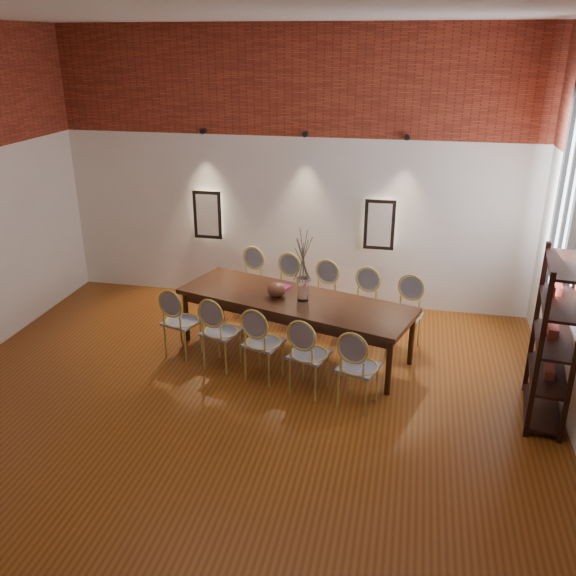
% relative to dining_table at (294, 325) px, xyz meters
% --- Properties ---
extents(floor, '(7.00, 7.00, 0.02)m').
position_rel_dining_table_xyz_m(floor, '(-0.38, -1.79, -0.39)').
color(floor, brown).
rests_on(floor, ground).
extents(ceiling, '(7.00, 7.00, 0.02)m').
position_rel_dining_table_xyz_m(ceiling, '(-0.38, -1.79, 3.63)').
color(ceiling, silver).
rests_on(ceiling, ground).
extents(wall_back, '(7.00, 0.10, 4.00)m').
position_rel_dining_table_xyz_m(wall_back, '(-0.38, 1.76, 1.62)').
color(wall_back, silver).
rests_on(wall_back, ground).
extents(brick_band_back, '(7.00, 0.02, 1.50)m').
position_rel_dining_table_xyz_m(brick_band_back, '(-0.38, 1.69, 2.88)').
color(brick_band_back, maroon).
rests_on(brick_band_back, ground).
extents(niche_left, '(0.36, 0.06, 0.66)m').
position_rel_dining_table_xyz_m(niche_left, '(-1.68, 1.66, 0.93)').
color(niche_left, '#FFEAC6').
rests_on(niche_left, wall_back).
extents(niche_right, '(0.36, 0.06, 0.66)m').
position_rel_dining_table_xyz_m(niche_right, '(0.92, 1.66, 0.93)').
color(niche_right, '#FFEAC6').
rests_on(niche_right, wall_back).
extents(spot_fixture_left, '(0.08, 0.10, 0.08)m').
position_rel_dining_table_xyz_m(spot_fixture_left, '(-1.68, 1.63, 2.17)').
color(spot_fixture_left, black).
rests_on(spot_fixture_left, wall_back).
extents(spot_fixture_mid, '(0.08, 0.10, 0.08)m').
position_rel_dining_table_xyz_m(spot_fixture_mid, '(-0.18, 1.63, 2.17)').
color(spot_fixture_mid, black).
rests_on(spot_fixture_mid, wall_back).
extents(spot_fixture_right, '(0.08, 0.10, 0.08)m').
position_rel_dining_table_xyz_m(spot_fixture_right, '(1.22, 1.63, 2.17)').
color(spot_fixture_right, black).
rests_on(spot_fixture_right, wall_back).
extents(window_glass, '(0.02, 0.78, 2.38)m').
position_rel_dining_table_xyz_m(window_glass, '(3.08, 0.21, 1.77)').
color(window_glass, silver).
rests_on(window_glass, wall_right).
extents(window_frame, '(0.08, 0.90, 2.50)m').
position_rel_dining_table_xyz_m(window_frame, '(3.06, 0.21, 1.77)').
color(window_frame, black).
rests_on(window_frame, wall_right).
extents(window_mullion, '(0.06, 0.06, 2.40)m').
position_rel_dining_table_xyz_m(window_mullion, '(3.06, 0.21, 1.77)').
color(window_mullion, black).
rests_on(window_mullion, wall_right).
extents(dining_table, '(3.16, 1.80, 0.75)m').
position_rel_dining_table_xyz_m(dining_table, '(0.00, 0.00, 0.00)').
color(dining_table, '#381B0E').
rests_on(dining_table, floor).
extents(chair_near_a, '(0.55, 0.55, 0.94)m').
position_rel_dining_table_xyz_m(chair_near_a, '(-1.37, -0.38, 0.09)').
color(chair_near_a, tan).
rests_on(chair_near_a, floor).
extents(chair_near_b, '(0.55, 0.55, 0.94)m').
position_rel_dining_table_xyz_m(chair_near_b, '(-0.80, -0.56, 0.09)').
color(chair_near_b, tan).
rests_on(chair_near_b, floor).
extents(chair_near_c, '(0.55, 0.55, 0.94)m').
position_rel_dining_table_xyz_m(chair_near_c, '(-0.22, -0.73, 0.09)').
color(chair_near_c, tan).
rests_on(chair_near_c, floor).
extents(chair_near_d, '(0.55, 0.55, 0.94)m').
position_rel_dining_table_xyz_m(chair_near_d, '(0.35, -0.91, 0.09)').
color(chair_near_d, tan).
rests_on(chair_near_d, floor).
extents(chair_near_e, '(0.55, 0.55, 0.94)m').
position_rel_dining_table_xyz_m(chair_near_e, '(0.93, -1.08, 0.09)').
color(chair_near_e, tan).
rests_on(chair_near_e, floor).
extents(chair_far_a, '(0.55, 0.55, 0.94)m').
position_rel_dining_table_xyz_m(chair_far_a, '(-0.93, 1.08, 0.09)').
color(chair_far_a, tan).
rests_on(chair_far_a, floor).
extents(chair_far_b, '(0.55, 0.55, 0.94)m').
position_rel_dining_table_xyz_m(chair_far_b, '(-0.35, 0.91, 0.09)').
color(chair_far_b, tan).
rests_on(chair_far_b, floor).
extents(chair_far_c, '(0.55, 0.55, 0.94)m').
position_rel_dining_table_xyz_m(chair_far_c, '(0.22, 0.73, 0.09)').
color(chair_far_c, tan).
rests_on(chair_far_c, floor).
extents(chair_far_d, '(0.55, 0.55, 0.94)m').
position_rel_dining_table_xyz_m(chair_far_d, '(0.80, 0.56, 0.09)').
color(chair_far_d, tan).
rests_on(chair_far_d, floor).
extents(chair_far_e, '(0.55, 0.55, 0.94)m').
position_rel_dining_table_xyz_m(chair_far_e, '(1.37, 0.38, 0.09)').
color(chair_far_e, tan).
rests_on(chair_far_e, floor).
extents(vase, '(0.14, 0.14, 0.30)m').
position_rel_dining_table_xyz_m(vase, '(0.11, -0.03, 0.53)').
color(vase, silver).
rests_on(vase, dining_table).
extents(dried_branches, '(0.50, 0.50, 0.70)m').
position_rel_dining_table_xyz_m(dried_branches, '(0.11, -0.03, 0.98)').
color(dried_branches, '#463B2B').
rests_on(dried_branches, vase).
extents(bowl, '(0.24, 0.24, 0.18)m').
position_rel_dining_table_xyz_m(bowl, '(-0.23, 0.02, 0.46)').
color(bowl, brown).
rests_on(bowl, dining_table).
extents(book, '(0.30, 0.25, 0.03)m').
position_rel_dining_table_xyz_m(book, '(-0.26, 0.31, 0.39)').
color(book, '#82175A').
rests_on(book, dining_table).
extents(shelving_rack, '(0.50, 1.04, 1.80)m').
position_rel_dining_table_xyz_m(shelving_rack, '(2.90, -0.87, 0.53)').
color(shelving_rack, black).
rests_on(shelving_rack, floor).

